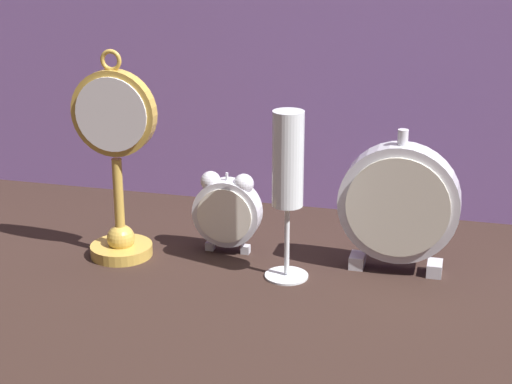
% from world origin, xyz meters
% --- Properties ---
extents(ground_plane, '(4.00, 4.00, 0.00)m').
position_xyz_m(ground_plane, '(0.00, 0.00, 0.00)').
color(ground_plane, black).
extents(fabric_backdrop_drape, '(1.49, 0.01, 0.58)m').
position_xyz_m(fabric_backdrop_drape, '(0.00, 0.33, 0.29)').
color(fabric_backdrop_drape, '#8460A8').
rests_on(fabric_backdrop_drape, ground_plane).
extents(pocket_watch_on_stand, '(0.12, 0.09, 0.29)m').
position_xyz_m(pocket_watch_on_stand, '(-0.19, 0.06, 0.13)').
color(pocket_watch_on_stand, gold).
rests_on(pocket_watch_on_stand, ground_plane).
extents(alarm_clock_twin_bell, '(0.10, 0.03, 0.12)m').
position_xyz_m(alarm_clock_twin_bell, '(-0.05, 0.11, 0.07)').
color(alarm_clock_twin_bell, silver).
rests_on(alarm_clock_twin_bell, ground_plane).
extents(mantel_clock_silver, '(0.16, 0.04, 0.20)m').
position_xyz_m(mantel_clock_silver, '(0.19, 0.10, 0.10)').
color(mantel_clock_silver, silver).
rests_on(mantel_clock_silver, ground_plane).
extents(champagne_flute, '(0.06, 0.06, 0.23)m').
position_xyz_m(champagne_flute, '(0.05, 0.04, 0.15)').
color(champagne_flute, silver).
rests_on(champagne_flute, ground_plane).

